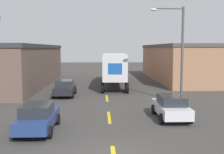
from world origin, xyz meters
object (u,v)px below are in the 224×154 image
parked_car_left_far (65,88)px  semi_truck (114,66)px  parked_car_left_near (38,117)px  parked_car_right_near (171,107)px  street_lamp (178,48)px

parked_car_left_far → semi_truck: bearing=55.3°
parked_car_left_near → parked_car_right_near: same height
street_lamp → parked_car_right_near: bearing=-109.7°
semi_truck → street_lamp: size_ratio=1.74×
semi_truck → parked_car_left_far: (-5.06, -7.32, -1.57)m
semi_truck → parked_car_right_near: bearing=-77.9°
parked_car_right_near → street_lamp: bearing=70.3°
parked_car_right_near → semi_truck: bearing=100.1°
semi_truck → parked_car_left_far: bearing=-122.7°
semi_truck → parked_car_left_far: 9.04m
parked_car_right_near → street_lamp: street_lamp is taller
semi_truck → parked_car_right_near: size_ratio=3.22×
street_lamp → parked_car_left_far: bearing=157.0°
parked_car_left_far → street_lamp: (9.71, -4.13, 3.79)m
parked_car_left_near → street_lamp: street_lamp is taller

